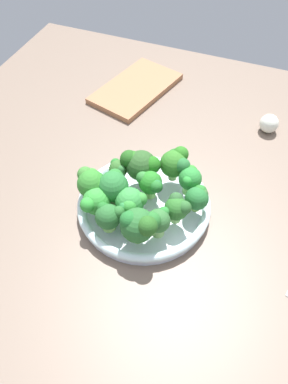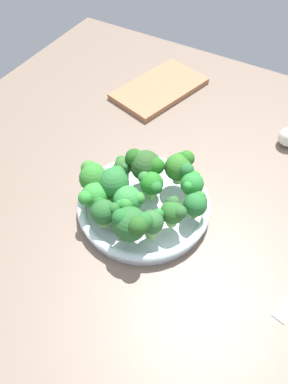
{
  "view_description": "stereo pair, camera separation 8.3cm",
  "coord_description": "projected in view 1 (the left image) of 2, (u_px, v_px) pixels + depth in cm",
  "views": [
    {
      "loc": [
        52.42,
        17.17,
        69.47
      ],
      "look_at": [
        2.02,
        -2.44,
        6.3
      ],
      "focal_mm": 37.5,
      "sensor_mm": 36.0,
      "label": 1
    },
    {
      "loc": [
        48.82,
        24.66,
        69.47
      ],
      "look_at": [
        2.02,
        -2.44,
        6.3
      ],
      "focal_mm": 37.5,
      "sensor_mm": 36.0,
      "label": 2
    }
  ],
  "objects": [
    {
      "name": "broccoli_floret_8",
      "position": [
        140.0,
        164.0,
        0.86
      ],
      "size": [
        6.72,
        8.93,
        7.95
      ],
      "color": "#83BA5F",
      "rests_on": "bowl"
    },
    {
      "name": "broccoli_floret_2",
      "position": [
        113.0,
        185.0,
        0.82
      ],
      "size": [
        6.89,
        6.48,
        8.03
      ],
      "color": "#84B358",
      "rests_on": "bowl"
    },
    {
      "name": "bowl",
      "position": [
        144.0,
        206.0,
        0.87
      ],
      "size": [
        28.76,
        28.76,
        3.3
      ],
      "color": "silver",
      "rests_on": "ground_plane"
    },
    {
      "name": "broccoli_floret_12",
      "position": [
        96.0,
        201.0,
        0.81
      ],
      "size": [
        7.17,
        5.75,
        6.35
      ],
      "color": "#8DCD64",
      "rests_on": "bowl"
    },
    {
      "name": "broccoli_floret_10",
      "position": [
        158.0,
        221.0,
        0.77
      ],
      "size": [
        5.57,
        5.09,
        6.37
      ],
      "color": "#80B65E",
      "rests_on": "bowl"
    },
    {
      "name": "broccoli_floret_9",
      "position": [
        92.0,
        183.0,
        0.83
      ],
      "size": [
        6.33,
        7.54,
        7.63
      ],
      "color": "#87CE69",
      "rests_on": "bowl"
    },
    {
      "name": "broccoli_floret_0",
      "position": [
        130.0,
        203.0,
        0.8
      ],
      "size": [
        6.34,
        6.36,
        6.71
      ],
      "color": "#82BA59",
      "rests_on": "bowl"
    },
    {
      "name": "broccoli_floret_1",
      "position": [
        175.0,
        162.0,
        0.86
      ],
      "size": [
        6.78,
        6.9,
        7.56
      ],
      "color": "#92C86C",
      "rests_on": "bowl"
    },
    {
      "name": "broccoli_floret_13",
      "position": [
        197.0,
        198.0,
        0.82
      ],
      "size": [
        5.44,
        4.88,
        5.76
      ],
      "color": "#85B84E",
      "rests_on": "bowl"
    },
    {
      "name": "cutting_board",
      "position": [
        136.0,
        88.0,
        1.16
      ],
      "size": [
        29.6,
        21.78,
        1.6
      ],
      "primitive_type": "cube",
      "rotation": [
        0.0,
        0.0,
        -0.27
      ],
      "color": "#A56C48",
      "rests_on": "ground_plane"
    },
    {
      "name": "broccoli_floret_4",
      "position": [
        119.0,
        169.0,
        0.87
      ],
      "size": [
        4.72,
        4.12,
        5.61
      ],
      "color": "#80B45F",
      "rests_on": "bowl"
    },
    {
      "name": "broccoli_floret_11",
      "position": [
        177.0,
        208.0,
        0.79
      ],
      "size": [
        5.17,
        5.46,
        6.31
      ],
      "color": "#8FC768",
      "rests_on": "bowl"
    },
    {
      "name": "broccoli_floret_7",
      "position": [
        190.0,
        179.0,
        0.84
      ],
      "size": [
        5.7,
        4.95,
        6.7
      ],
      "color": "#84CF68",
      "rests_on": "bowl"
    },
    {
      "name": "ground_plane",
      "position": [
        157.0,
        211.0,
        0.9
      ],
      "size": [
        130.0,
        130.0,
        2.5
      ],
      "primitive_type": "cube",
      "color": "#756253"
    },
    {
      "name": "garlic_bulb",
      "position": [
        269.0,
        123.0,
        1.03
      ],
      "size": [
        4.88,
        4.88,
        4.88
      ],
      "primitive_type": "sphere",
      "color": "white",
      "rests_on": "ground_plane"
    },
    {
      "name": "broccoli_floret_5",
      "position": [
        150.0,
        183.0,
        0.83
      ],
      "size": [
        5.21,
        5.8,
        6.55
      ],
      "color": "#78BC53",
      "rests_on": "bowl"
    },
    {
      "name": "broccoli_floret_6",
      "position": [
        141.0,
        225.0,
        0.75
      ],
      "size": [
        6.8,
        7.37,
        8.53
      ],
      "color": "#81C24F",
      "rests_on": "bowl"
    },
    {
      "name": "broccoli_floret_3",
      "position": [
        109.0,
        216.0,
        0.78
      ],
      "size": [
        5.17,
        5.77,
        6.14
      ],
      "color": "#85BA57",
      "rests_on": "bowl"
    }
  ]
}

